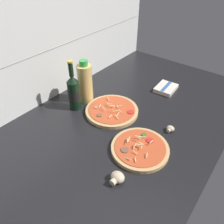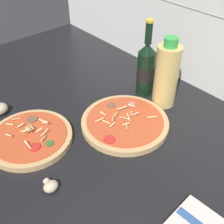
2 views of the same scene
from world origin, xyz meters
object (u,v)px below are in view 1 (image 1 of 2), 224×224
pizza_far (112,111)px  mushroom_right (170,129)px  pizza_near (140,148)px  beer_bottle (74,92)px  mushroom_left (117,178)px  oil_bottle (85,83)px  dish_towel (166,88)px

pizza_far → mushroom_right: 31.24cm
pizza_near → beer_bottle: bearing=84.1°
mushroom_right → pizza_far: bearing=100.6°
pizza_far → mushroom_left: bearing=-139.2°
beer_bottle → mushroom_left: (-22.91, -45.53, -8.05)cm
mushroom_left → mushroom_right: size_ratio=1.46×
oil_bottle → pizza_near: bearing=-106.9°
pizza_near → oil_bottle: (13.48, 44.29, 10.10)cm
pizza_far → mushroom_right: size_ratio=6.88×
pizza_far → oil_bottle: (-0.00, 18.30, 10.08)cm
beer_bottle → oil_bottle: beer_bottle is taller
oil_bottle → dish_towel: bearing=-39.0°
oil_bottle → mushroom_right: 50.31cm
mushroom_right → dish_towel: mushroom_right is taller
oil_bottle → dish_towel: (37.59, -30.47, -9.95)cm
dish_towel → oil_bottle: bearing=141.0°
pizza_near → mushroom_right: pizza_near is taller
pizza_far → mushroom_right: pizza_far is taller
beer_bottle → dish_towel: size_ratio=1.92×
pizza_near → oil_bottle: oil_bottle is taller
pizza_near → pizza_far: 29.28cm
mushroom_left → pizza_near: bearing=4.7°
dish_towel → pizza_near: bearing=-164.9°
beer_bottle → pizza_near: bearing=-95.9°
pizza_near → mushroom_left: 18.44cm
pizza_far → dish_towel: size_ratio=1.95×
dish_towel → pizza_far: bearing=162.1°
pizza_near → oil_bottle: bearing=73.1°
pizza_near → beer_bottle: size_ratio=0.92×
pizza_far → beer_bottle: 22.02cm
pizza_far → mushroom_right: (5.73, -30.71, 0.26)cm
mushroom_left → dish_towel: 71.10cm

